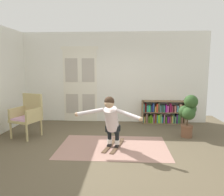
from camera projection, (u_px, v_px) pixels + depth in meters
The scene contains 9 objects.
ground_plane at pixel (107, 150), 4.73m from camera, with size 7.20×7.20×0.00m, color brown.
back_wall at pixel (114, 78), 7.09m from camera, with size 6.00×0.10×2.90m, color silver.
double_door at pixel (80, 84), 7.13m from camera, with size 1.22×0.05×2.45m.
rug at pixel (113, 147), 4.93m from camera, with size 2.44×1.56×0.01m, color #A1786A.
bookshelf at pixel (163, 113), 6.95m from camera, with size 1.37×0.30×0.73m.
wicker_chair at pixel (28, 114), 5.61m from camera, with size 0.76×0.76×1.10m.
potted_plant at pixel (188, 112), 5.55m from camera, with size 0.46×0.45×1.10m.
skis_pair at pixel (114, 145), 4.95m from camera, with size 0.48×0.92×0.07m.
person_skier at pixel (111, 118), 4.68m from camera, with size 1.45×0.76×1.12m.
Camera 1 is at (0.37, -4.50, 1.81)m, focal length 34.86 mm.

